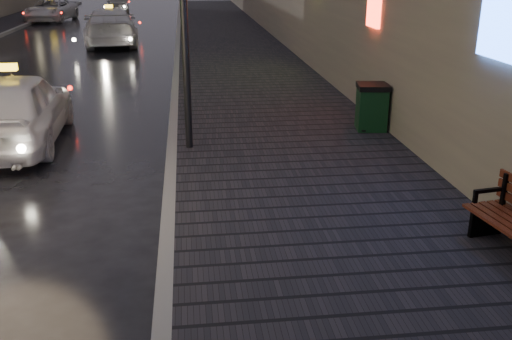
{
  "coord_description": "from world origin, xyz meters",
  "views": [
    {
      "loc": [
        1.86,
        -4.84,
        3.63
      ],
      "look_at": [
        2.77,
        2.64,
        0.85
      ],
      "focal_mm": 40.0,
      "sensor_mm": 36.0,
      "label": 1
    }
  ],
  "objects_px": {
    "taxi_mid": "(110,27)",
    "car_far": "(118,4)",
    "taxi_near": "(14,108)",
    "trash_bin": "(372,106)",
    "taxi_far": "(51,10)"
  },
  "relations": [
    {
      "from": "trash_bin",
      "to": "taxi_far",
      "type": "relative_size",
      "value": 0.21
    },
    {
      "from": "taxi_far",
      "to": "car_far",
      "type": "distance_m",
      "value": 6.17
    },
    {
      "from": "taxi_mid",
      "to": "car_far",
      "type": "relative_size",
      "value": 1.48
    },
    {
      "from": "taxi_near",
      "to": "taxi_mid",
      "type": "bearing_deg",
      "value": -93.11
    },
    {
      "from": "taxi_near",
      "to": "taxi_mid",
      "type": "distance_m",
      "value": 15.05
    },
    {
      "from": "trash_bin",
      "to": "taxi_far",
      "type": "bearing_deg",
      "value": 123.08
    },
    {
      "from": "trash_bin",
      "to": "taxi_near",
      "type": "bearing_deg",
      "value": -173.58
    },
    {
      "from": "taxi_near",
      "to": "car_far",
      "type": "distance_m",
      "value": 31.68
    },
    {
      "from": "taxi_near",
      "to": "car_far",
      "type": "bearing_deg",
      "value": -90.14
    },
    {
      "from": "taxi_mid",
      "to": "taxi_far",
      "type": "xyz_separation_m",
      "value": [
        -5.04,
        11.61,
        -0.14
      ]
    },
    {
      "from": "taxi_near",
      "to": "taxi_mid",
      "type": "height_order",
      "value": "taxi_mid"
    },
    {
      "from": "taxi_far",
      "to": "car_far",
      "type": "relative_size",
      "value": 1.29
    },
    {
      "from": "car_far",
      "to": "taxi_mid",
      "type": "bearing_deg",
      "value": 87.99
    },
    {
      "from": "taxi_mid",
      "to": "car_far",
      "type": "height_order",
      "value": "taxi_mid"
    },
    {
      "from": "taxi_mid",
      "to": "car_far",
      "type": "bearing_deg",
      "value": -92.01
    }
  ]
}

